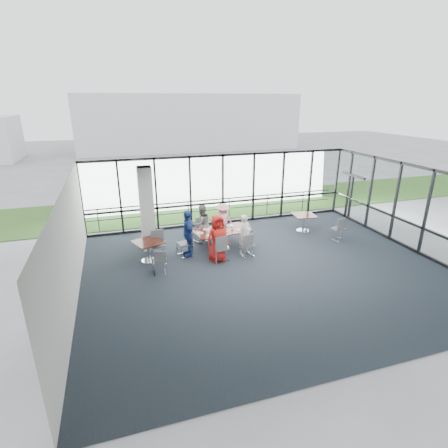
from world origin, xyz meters
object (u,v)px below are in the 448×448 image
object	(u,v)px
chair_main_end	(185,243)
chair_main_fl	(200,230)
side_table_left	(148,244)
diner_near_right	(245,235)
chair_main_nr	(247,245)
structural_column	(147,209)
diner_end	(188,233)
side_table_right	(304,217)
chair_main_fr	(220,227)
diner_far_right	(223,221)
chair_spare_lb	(157,246)
chair_spare_r	(339,229)
diner_far_left	(202,224)
main_table	(222,233)
diner_near_left	(218,238)
chair_main_nl	(221,248)
chair_spare_la	(159,262)

from	to	relation	value
chair_main_end	chair_main_fl	bearing A→B (deg)	130.83
side_table_left	diner_near_right	size ratio (longest dim) A/B	0.80
chair_main_nr	structural_column	bearing A→B (deg)	141.70
diner_near_right	diner_end	distance (m)	2.08
side_table_right	chair_main_fr	distance (m)	3.71
diner_far_right	chair_spare_lb	world-z (taller)	diner_far_right
chair_spare_r	chair_spare_lb	bearing A→B (deg)	157.96
diner_far_right	chair_spare_lb	xyz separation A→B (m)	(-2.81, -1.09, -0.26)
diner_end	chair_main_end	distance (m)	0.42
diner_far_left	chair_spare_lb	xyz separation A→B (m)	(-1.89, -0.95, -0.29)
side_table_left	main_table	bearing A→B (deg)	6.07
side_table_left	diner_near_right	bearing A→B (deg)	-7.20
main_table	chair_main_fl	world-z (taller)	chair_main_fl
diner_far_left	side_table_right	bearing A→B (deg)	162.84
chair_main_nr	chair_main_fl	distance (m)	2.34
side_table_left	chair_spare_lb	size ratio (longest dim) A/B	1.22
chair_main_nr	diner_near_left	bearing A→B (deg)	172.40
diner_end	chair_main_nl	distance (m)	1.34
chair_main_nl	chair_spare_la	xyz separation A→B (m)	(-2.23, -0.28, -0.07)
structural_column	side_table_right	distance (m)	6.72
main_table	chair_main_nl	distance (m)	1.13
chair_spare_r	chair_main_fr	bearing A→B (deg)	140.09
side_table_left	diner_far_left	size ratio (longest dim) A/B	0.77
structural_column	diner_near_left	bearing A→B (deg)	-39.55
diner_end	chair_main_nr	size ratio (longest dim) A/B	1.98
main_table	chair_main_nr	distance (m)	1.20
diner_end	chair_main_fr	distance (m)	2.21
diner_near_right	diner_far_right	xyz separation A→B (m)	(-0.34, 1.65, 0.00)
chair_main_nl	diner_far_left	bearing A→B (deg)	85.48
chair_spare_la	structural_column	bearing A→B (deg)	99.65
diner_near_right	chair_main_fr	size ratio (longest dim) A/B	1.67
diner_end	diner_near_right	bearing A→B (deg)	78.82
chair_main_fr	chair_main_end	xyz separation A→B (m)	(-1.79, -1.38, 0.03)
structural_column	chair_main_nr	bearing A→B (deg)	-27.63
diner_far_right	chair_spare_r	distance (m)	4.75
diner_end	chair_spare_la	size ratio (longest dim) A/B	2.10
side_table_left	chair_main_nl	bearing A→B (deg)	-17.30
side_table_left	chair_main_end	xyz separation A→B (m)	(1.32, 0.06, -0.16)
side_table_left	chair_main_nr	xyz separation A→B (m)	(3.50, -0.66, -0.20)
diner_near_left	chair_spare_lb	distance (m)	2.21
chair_main_fl	chair_spare_r	world-z (taller)	chair_spare_r
chair_main_fl	chair_main_fr	size ratio (longest dim) A/B	1.03
chair_main_nr	chair_spare_la	size ratio (longest dim) A/B	1.06
side_table_left	diner_end	size ratio (longest dim) A/B	0.69
main_table	chair_spare_la	distance (m)	2.92
chair_main_fl	main_table	bearing A→B (deg)	103.36
chair_main_nr	side_table_right	bearing A→B (deg)	16.49
chair_main_fr	side_table_left	bearing A→B (deg)	19.41
chair_main_nr	chair_main_end	xyz separation A→B (m)	(-2.18, 0.73, 0.04)
diner_end	chair_spare_r	distance (m)	6.19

